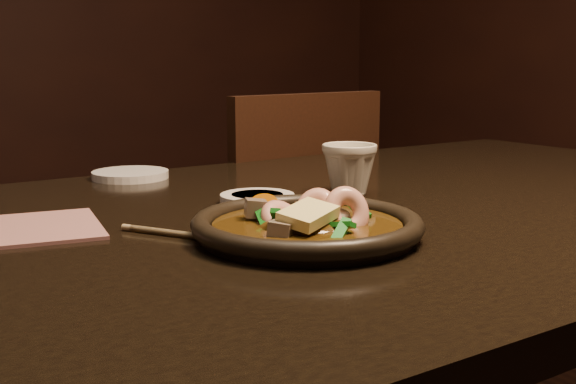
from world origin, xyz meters
TOP-DOWN VIEW (x-y plane):
  - table at (0.00, 0.00)m, footprint 1.60×0.90m
  - chair at (0.25, 0.59)m, footprint 0.44×0.44m
  - plate at (-0.17, -0.12)m, footprint 0.26×0.26m
  - stirfry at (-0.17, -0.12)m, footprint 0.14×0.17m
  - soy_dish at (-0.11, 0.08)m, footprint 0.10×0.10m
  - saucer_right at (-0.18, 0.39)m, footprint 0.13×0.13m
  - tea_cup at (0.04, 0.06)m, footprint 0.10×0.09m
  - chopsticks at (-0.26, -0.08)m, footprint 0.14×0.24m
  - napkin at (-0.42, 0.10)m, footprint 0.20×0.20m

SIDE VIEW (x-z plane):
  - chair at x=0.25m, z-range 0.04..0.92m
  - table at x=0.00m, z-range 0.30..1.05m
  - napkin at x=-0.42m, z-range 0.75..0.75m
  - chopsticks at x=-0.26m, z-range 0.75..0.76m
  - saucer_right at x=-0.18m, z-range 0.75..0.76m
  - soy_dish at x=-0.11m, z-range 0.75..0.76m
  - plate at x=-0.17m, z-range 0.75..0.78m
  - stirfry at x=-0.17m, z-range 0.74..0.80m
  - tea_cup at x=0.04m, z-range 0.75..0.83m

